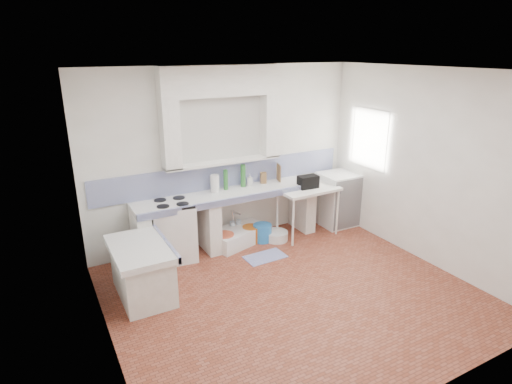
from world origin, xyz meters
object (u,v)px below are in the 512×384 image
stove (173,232)px  fridge (337,199)px  side_table (308,212)px  sink (238,236)px

stove → fridge: 3.00m
stove → fridge: bearing=5.4°
side_table → fridge: bearing=10.0°
stove → side_table: (2.25, -0.27, -0.01)m
stove → sink: (1.08, 0.01, -0.32)m
side_table → fridge: (0.74, 0.15, 0.05)m
stove → sink: 1.13m
stove → side_table: 2.27m
stove → side_table: bearing=0.9°
sink → fridge: size_ratio=1.01×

